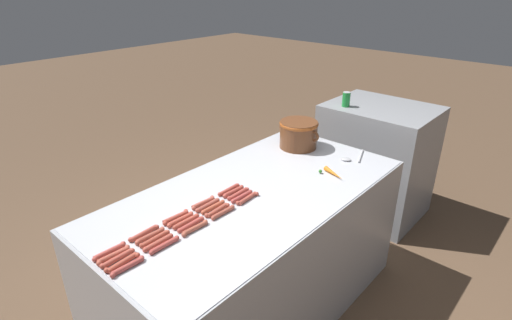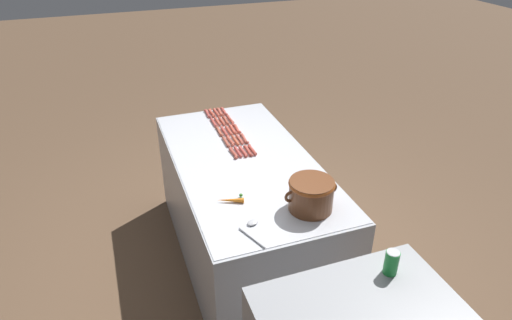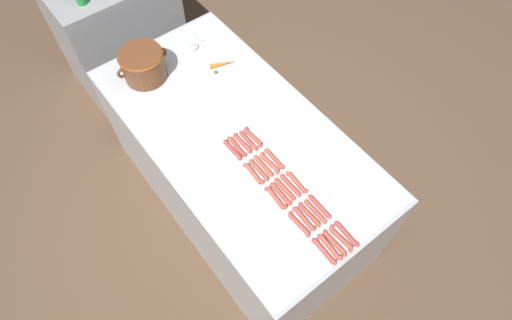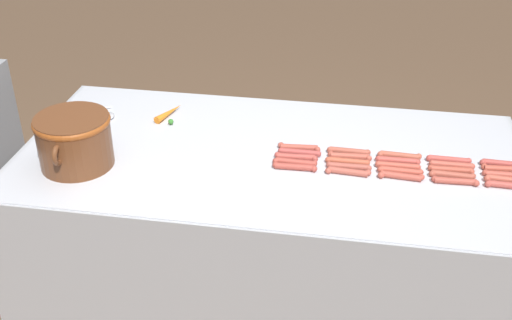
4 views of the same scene
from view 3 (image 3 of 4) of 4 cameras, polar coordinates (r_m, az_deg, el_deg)
ground_plane at (r=3.21m, az=-2.15°, el=-5.32°), size 20.00×20.00×0.00m
griddle_counter at (r=2.82m, az=-2.43°, el=-1.24°), size 0.98×1.94×0.89m
back_cabinet at (r=3.79m, az=-18.27°, el=16.45°), size 0.89×0.72×1.02m
hot_dog_0 at (r=2.11m, az=9.32°, el=-12.28°), size 0.03×0.17×0.02m
hot_dog_1 at (r=2.15m, az=5.92°, el=-8.76°), size 0.03×0.17×0.02m
hot_dog_2 at (r=2.20m, az=2.71°, el=-5.20°), size 0.04×0.17×0.02m
hot_dog_3 at (r=2.27m, az=-0.36°, el=-1.86°), size 0.03×0.17×0.02m
hot_dog_4 at (r=2.36m, az=-3.25°, el=1.41°), size 0.03×0.17×0.02m
hot_dog_5 at (r=2.12m, az=10.10°, el=-11.69°), size 0.03×0.17×0.02m
hot_dog_6 at (r=2.16m, az=6.60°, el=-8.02°), size 0.03×0.17×0.02m
hot_dog_7 at (r=2.21m, az=3.40°, el=-4.65°), size 0.03×0.17×0.02m
hot_dog_8 at (r=2.28m, az=0.40°, el=-1.38°), size 0.03×0.17×0.02m
hot_dog_9 at (r=2.37m, az=-2.64°, el=1.87°), size 0.03×0.17×0.02m
hot_dog_10 at (r=2.13m, az=10.74°, el=-11.14°), size 0.03×0.17×0.02m
hot_dog_11 at (r=2.17m, az=7.31°, el=-7.44°), size 0.03×0.17×0.02m
hot_dog_12 at (r=2.23m, az=3.97°, el=-4.00°), size 0.02×0.17×0.02m
hot_dog_13 at (r=2.29m, az=1.01°, el=-0.79°), size 0.03×0.17×0.02m
hot_dog_14 at (r=2.38m, az=-1.87°, el=2.35°), size 0.03×0.17×0.02m
hot_dog_15 at (r=2.15m, az=11.58°, el=-10.50°), size 0.03×0.17×0.02m
hot_dog_16 at (r=2.19m, az=8.13°, el=-7.01°), size 0.02×0.17×0.02m
hot_dog_17 at (r=2.24m, az=4.74°, el=-3.48°), size 0.03×0.17×0.02m
hot_dog_18 at (r=2.31m, az=1.88°, el=-0.38°), size 0.03×0.17×0.02m
hot_dog_19 at (r=2.39m, az=-1.04°, el=2.67°), size 0.02×0.17×0.02m
hot_dog_20 at (r=2.16m, az=12.30°, el=-9.88°), size 0.03×0.17×0.02m
hot_dog_21 at (r=2.20m, az=8.71°, el=-6.32°), size 0.03×0.17×0.02m
hot_dog_22 at (r=2.25m, az=5.60°, el=-3.06°), size 0.03×0.17×0.02m
hot_dog_23 at (r=2.32m, az=2.53°, el=0.20°), size 0.03×0.17×0.02m
hot_dog_24 at (r=2.40m, az=-0.41°, el=3.21°), size 0.04×0.17×0.02m
bean_pot at (r=2.73m, az=-15.27°, el=12.65°), size 0.35×0.28×0.20m
serving_spoon at (r=2.96m, az=-8.66°, el=15.60°), size 0.13×0.26×0.02m
carrot at (r=2.78m, az=-4.63°, el=12.97°), size 0.18×0.09×0.03m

